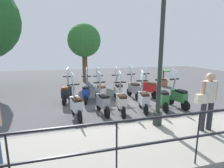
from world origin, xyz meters
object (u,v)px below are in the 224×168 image
object	(u,v)px
scooter_near_0	(178,96)
scooter_near_5	(76,105)
scooter_far_0	(149,88)
pedestrian_with_bag	(208,97)
scooter_near_1	(162,97)
lamp_post_near	(161,59)
scooter_far_3	(100,91)
tree_distant	(84,41)
potted_palm	(163,79)
scooter_far_1	(134,88)
scooter_far_5	(67,92)
scooter_near_3	(121,101)
scooter_near_2	(143,99)
scooter_near_4	(103,101)
scooter_far_4	(86,91)
scooter_far_2	(118,90)

from	to	relation	value
scooter_near_0	scooter_near_5	size ratio (longest dim) A/B	1.00
scooter_far_0	pedestrian_with_bag	bearing A→B (deg)	159.15
scooter_near_0	scooter_near_1	world-z (taller)	same
lamp_post_near	scooter_far_3	bearing A→B (deg)	18.37
tree_distant	potted_palm	world-z (taller)	tree_distant
lamp_post_near	pedestrian_with_bag	size ratio (longest dim) A/B	2.73
pedestrian_with_bag	scooter_near_0	world-z (taller)	pedestrian_with_bag
scooter_far_1	scooter_far_5	world-z (taller)	same
lamp_post_near	scooter_near_3	distance (m)	2.27
scooter_far_1	scooter_far_3	world-z (taller)	same
lamp_post_near	potted_palm	xyz separation A→B (m)	(5.42, -3.45, -1.63)
scooter_near_0	scooter_near_1	xyz separation A→B (m)	(0.01, 0.71, 0.00)
scooter_near_5	scooter_far_5	distance (m)	1.88
tree_distant	scooter_near_2	distance (m)	7.23
potted_palm	tree_distant	bearing A→B (deg)	58.94
tree_distant	scooter_near_1	distance (m)	7.42
scooter_far_3	scooter_far_0	bearing A→B (deg)	-97.67
lamp_post_near	scooter_far_3	world-z (taller)	lamp_post_near
scooter_near_5	scooter_far_1	bearing A→B (deg)	-68.66
scooter_near_2	scooter_far_0	distance (m)	2.05
scooter_near_2	scooter_far_1	bearing A→B (deg)	0.48
scooter_near_4	scooter_far_4	bearing A→B (deg)	4.51
potted_palm	scooter_far_2	distance (m)	4.28
scooter_near_1	scooter_near_2	xyz separation A→B (m)	(-0.01, 0.81, 0.00)
tree_distant	scooter_far_1	distance (m)	5.74
tree_distant	scooter_far_3	size ratio (longest dim) A/B	2.64
scooter_far_4	scooter_far_5	xyz separation A→B (m)	(0.09, 0.84, 0.00)
scooter_far_0	scooter_near_1	bearing A→B (deg)	153.41
scooter_far_3	scooter_near_0	bearing A→B (deg)	-129.10
potted_palm	scooter_far_5	bearing A→B (deg)	109.02
tree_distant	scooter_near_2	bearing A→B (deg)	-167.80
lamp_post_near	scooter_far_1	xyz separation A→B (m)	(3.29, -0.58, -1.59)
scooter_near_4	scooter_near_5	bearing A→B (deg)	90.22
potted_palm	scooter_near_3	xyz separation A→B (m)	(-3.94, 4.08, 0.04)
tree_distant	scooter_near_5	xyz separation A→B (m)	(-6.71, 1.07, -2.39)
tree_distant	scooter_near_5	distance (m)	7.20
scooter_near_5	scooter_far_4	distance (m)	1.85
potted_palm	lamp_post_near	bearing A→B (deg)	147.51
potted_palm	scooter_far_0	world-z (taller)	scooter_far_0
scooter_near_3	scooter_far_4	xyz separation A→B (m)	(1.78, 1.06, 0.00)
scooter_near_0	scooter_near_5	bearing A→B (deg)	81.61
scooter_near_0	lamp_post_near	bearing A→B (deg)	121.77
pedestrian_with_bag	scooter_far_4	xyz separation A→B (m)	(3.91, 2.78, -0.60)
scooter_near_0	scooter_near_5	xyz separation A→B (m)	(-0.04, 4.04, 0.00)
scooter_far_2	scooter_far_3	world-z (taller)	same
scooter_near_5	scooter_far_4	size ratio (longest dim) A/B	1.00
scooter_near_2	tree_distant	bearing A→B (deg)	22.88
potted_palm	scooter_near_0	size ratio (longest dim) A/B	0.69
tree_distant	scooter_near_1	xyz separation A→B (m)	(-6.66, -2.25, -2.39)
scooter_near_1	scooter_far_5	xyz separation A→B (m)	(1.81, 3.60, 0.00)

